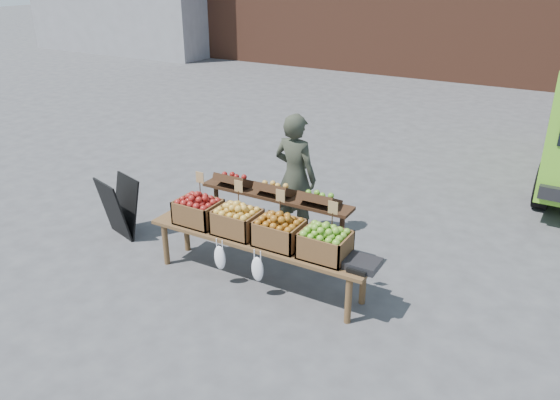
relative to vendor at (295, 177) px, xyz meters
The scene contains 10 objects.
ground 1.89m from the vendor, 83.50° to the right, with size 80.00×80.00×0.00m, color #49494B.
vendor is the anchor object (origin of this frame).
chalkboard_sign 2.38m from the vendor, 149.72° to the right, with size 0.54×0.30×0.83m, color black, non-canonical shape.
back_table 0.64m from the vendor, 87.97° to the right, with size 2.10×0.44×1.04m, color #321E11, non-canonical shape.
display_bench 1.40m from the vendor, 80.51° to the right, with size 2.70×0.56×0.57m, color brown, non-canonical shape.
crate_golden_apples 1.41m from the vendor, 115.80° to the right, with size 0.50×0.40×0.28m, color maroon, non-canonical shape.
crate_russet_pears 1.28m from the vendor, 92.85° to the right, with size 0.50×0.40×0.28m, color gold, non-canonical shape.
crate_red_apples 1.36m from the vendor, 68.99° to the right, with size 0.50×0.40×0.28m, color #A06922, non-canonical shape.
crate_green_apples 1.64m from the vendor, 50.72° to the right, with size 0.50×0.40×0.28m, color #579D1E, non-canonical shape.
weighing_scale 1.95m from the vendor, 40.93° to the right, with size 0.34×0.30×0.08m, color black.
Camera 1 is at (2.93, -4.16, 3.42)m, focal length 35.00 mm.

